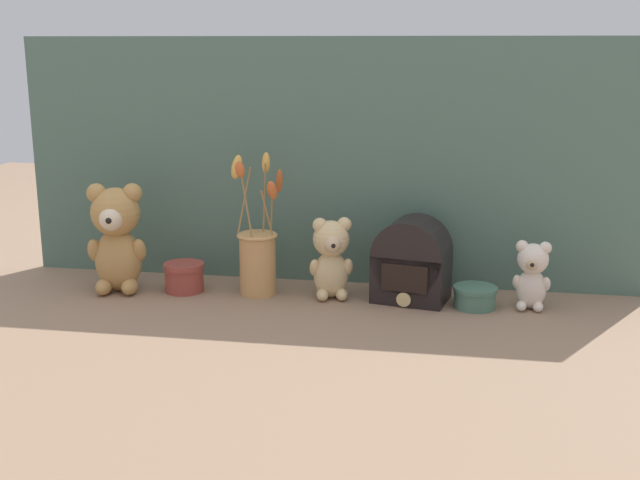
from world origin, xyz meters
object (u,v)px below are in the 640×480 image
Objects in this scene: teddy_bear_large at (117,236)px; teddy_bear_medium at (331,256)px; teddy_bear_small at (532,274)px; decorative_tin_short at (475,297)px; flower_vase at (258,254)px; decorative_tin_tall at (184,277)px; vintage_radio at (412,263)px.

teddy_bear_large reaches higher than teddy_bear_medium.
decorative_tin_short is at bearing -173.82° from teddy_bear_small.
flower_vase is 0.20m from decorative_tin_tall.
teddy_bear_small is at bearing 6.18° from decorative_tin_short.
teddy_bear_large is at bearing -174.31° from flower_vase.
flower_vase is at bearing 2.71° from decorative_tin_tall.
teddy_bear_large is 0.74m from vintage_radio.
teddy_bear_large is 0.78× the size of flower_vase.
decorative_tin_tall is at bearing -177.49° from vintage_radio.
vintage_radio reaches higher than decorative_tin_tall.
teddy_bear_small is 0.46× the size of flower_vase.
teddy_bear_small is 1.58× the size of decorative_tin_short.
vintage_radio is (0.20, 0.02, -0.01)m from teddy_bear_medium.
decorative_tin_short is at bearing -0.58° from decorative_tin_tall.
teddy_bear_medium is at bearing -175.49° from vintage_radio.
teddy_bear_medium is at bearing 179.65° from teddy_bear_small.
teddy_bear_medium is at bearing 1.46° from decorative_tin_tall.
decorative_tin_tall is at bearing -177.29° from flower_vase.
flower_vase is at bearing -177.59° from vintage_radio.
decorative_tin_tall is at bearing 179.42° from decorative_tin_short.
teddy_bear_small is at bearing 0.45° from decorative_tin_tall.
teddy_bear_large reaches higher than teddy_bear_small.
vintage_radio is 1.99× the size of decorative_tin_tall.
teddy_bear_large is 2.64× the size of decorative_tin_short.
vintage_radio is 0.17m from decorative_tin_short.
teddy_bear_medium reaches higher than decorative_tin_short.
decorative_tin_short is (-0.13, -0.01, -0.06)m from teddy_bear_small.
flower_vase reaches higher than teddy_bear_small.
teddy_bear_large is at bearing -170.88° from decorative_tin_tall.
teddy_bear_large is at bearing -178.15° from teddy_bear_small.
teddy_bear_small is at bearing -0.20° from flower_vase.
teddy_bear_medium is 0.38m from decorative_tin_tall.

